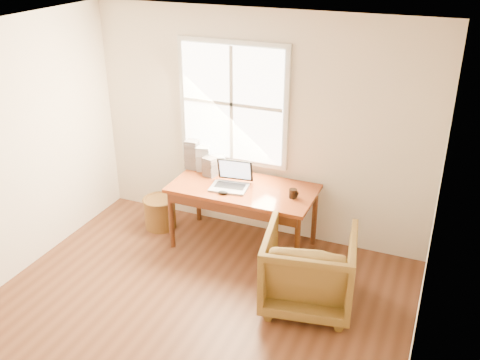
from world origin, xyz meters
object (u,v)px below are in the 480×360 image
Objects in this scene: armchair at (309,269)px; coffee_mug at (293,193)px; desk at (243,189)px; wicker_stool at (160,213)px; laptop at (229,175)px; cd_stack_a at (203,158)px.

coffee_mug is at bearing -70.35° from armchair.
armchair is (0.98, -0.73, -0.33)m from desk.
desk is at bearing -0.00° from wicker_stool.
coffee_mug is (0.71, 0.06, -0.12)m from laptop.
armchair is 2.89× the size of cd_stack_a.
armchair is at bearing -54.36° from coffee_mug.
wicker_stool is 0.90m from cd_stack_a.
desk is at bearing 30.80° from laptop.
cd_stack_a reaches higher than coffee_mug.
armchair is at bearing -19.42° from wicker_stool.
coffee_mug is 1.22m from cd_stack_a.
wicker_stool is (-2.07, 0.73, -0.21)m from armchair.
desk is at bearing -177.47° from coffee_mug.
wicker_stool is at bearing -29.37° from armchair.
desk is 1.27m from armchair.
armchair is 1.38m from laptop.
wicker_stool is at bearing -154.33° from cd_stack_a.
armchair reaches higher than wicker_stool.
wicker_stool is at bearing 167.20° from laptop.
desk is at bearing -21.36° from cd_stack_a.
armchair is 1.85× the size of laptop.
armchair is at bearing -31.45° from cd_stack_a.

